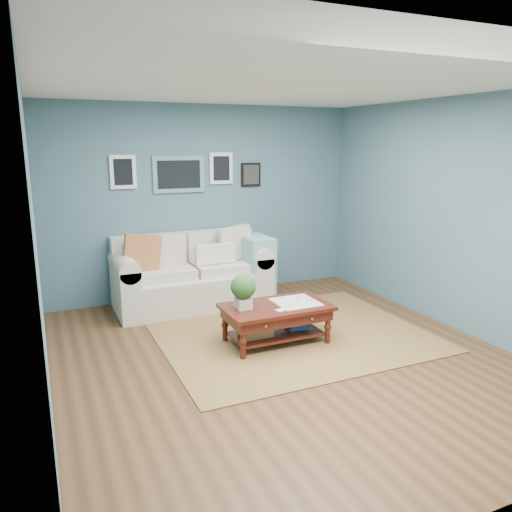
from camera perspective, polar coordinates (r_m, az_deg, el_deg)
room_shell at (r=4.95m, az=3.07°, el=3.32°), size 5.00×5.02×2.70m
area_rug at (r=5.85m, az=4.20°, el=-8.99°), size 2.98×2.39×0.01m
loveseat at (r=6.83m, az=-6.70°, el=-2.00°), size 2.09×0.95×1.07m
coffee_table at (r=5.50m, az=1.70°, el=-6.44°), size 1.17×0.68×0.82m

